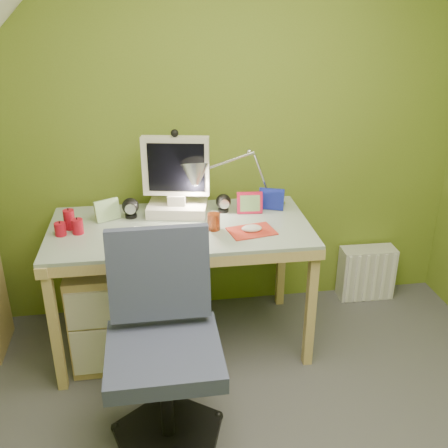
{
  "coord_description": "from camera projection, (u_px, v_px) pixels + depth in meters",
  "views": [
    {
      "loc": [
        -0.38,
        -1.49,
        1.98
      ],
      "look_at": [
        0.0,
        1.0,
        0.85
      ],
      "focal_mm": 42.0,
      "sensor_mm": 36.0,
      "label": 1
    }
  ],
  "objects": [
    {
      "name": "amber_tumbler",
      "position": [
        214.0,
        222.0,
        2.86
      ],
      "size": [
        0.08,
        0.08,
        0.09
      ],
      "primitive_type": "cylinder",
      "rotation": [
        0.0,
        0.0,
        -0.17
      ],
      "color": "#903415",
      "rests_on": "desk"
    },
    {
      "name": "monitor",
      "position": [
        176.0,
        171.0,
        2.98
      ],
      "size": [
        0.41,
        0.29,
        0.52
      ],
      "primitive_type": null,
      "rotation": [
        0.0,
        0.0,
        -0.19
      ],
      "color": "silver",
      "rests_on": "desk"
    },
    {
      "name": "candle_cluster",
      "position": [
        68.0,
        222.0,
        2.82
      ],
      "size": [
        0.17,
        0.16,
        0.11
      ],
      "primitive_type": null,
      "rotation": [
        0.0,
        0.0,
        0.24
      ],
      "color": "#B50F23",
      "rests_on": "desk"
    },
    {
      "name": "desk_lamp",
      "position": [
        253.0,
        166.0,
        3.04
      ],
      "size": [
        0.52,
        0.26,
        0.54
      ],
      "primitive_type": null,
      "rotation": [
        0.0,
        0.0,
        -0.09
      ],
      "color": "silver",
      "rests_on": "desk"
    },
    {
      "name": "mousepad",
      "position": [
        252.0,
        231.0,
        2.85
      ],
      "size": [
        0.27,
        0.22,
        0.01
      ],
      "primitive_type": "cube",
      "rotation": [
        0.0,
        0.0,
        0.19
      ],
      "color": "red",
      "rests_on": "desk"
    },
    {
      "name": "speaker_left",
      "position": [
        131.0,
        208.0,
        3.0
      ],
      "size": [
        0.11,
        0.11,
        0.12
      ],
      "primitive_type": null,
      "rotation": [
        0.0,
        0.0,
        -0.18
      ],
      "color": "black",
      "rests_on": "desk"
    },
    {
      "name": "photo_frame_red",
      "position": [
        250.0,
        203.0,
        3.06
      ],
      "size": [
        0.15,
        0.03,
        0.13
      ],
      "primitive_type": "cube",
      "rotation": [
        0.0,
        0.0,
        -0.08
      ],
      "color": "red",
      "rests_on": "desk"
    },
    {
      "name": "task_chair",
      "position": [
        164.0,
        350.0,
        2.31
      ],
      "size": [
        0.58,
        0.58,
        1.05
      ],
      "primitive_type": null,
      "rotation": [
        0.0,
        0.0,
        -0.0
      ],
      "color": "#39405E",
      "rests_on": "floor"
    },
    {
      "name": "wall_back",
      "position": [
        209.0,
        131.0,
        3.16
      ],
      "size": [
        3.2,
        0.01,
        2.4
      ],
      "primitive_type": "cube",
      "color": "olive",
      "rests_on": "floor"
    },
    {
      "name": "keyboard",
      "position": [
        167.0,
        235.0,
        2.78
      ],
      "size": [
        0.42,
        0.25,
        0.02
      ],
      "primitive_type": "cube",
      "rotation": [
        0.0,
        0.0,
        -0.33
      ],
      "color": "white",
      "rests_on": "desk"
    },
    {
      "name": "mouse",
      "position": [
        252.0,
        228.0,
        2.84
      ],
      "size": [
        0.12,
        0.08,
        0.04
      ],
      "primitive_type": "ellipsoid",
      "rotation": [
        0.0,
        0.0,
        -0.11
      ],
      "color": "white",
      "rests_on": "mousepad"
    },
    {
      "name": "speaker_right",
      "position": [
        223.0,
        203.0,
        3.08
      ],
      "size": [
        0.1,
        0.1,
        0.11
      ],
      "primitive_type": null,
      "rotation": [
        0.0,
        0.0,
        -0.09
      ],
      "color": "black",
      "rests_on": "desk"
    },
    {
      "name": "radiator",
      "position": [
        366.0,
        273.0,
        3.63
      ],
      "size": [
        0.37,
        0.16,
        0.37
      ],
      "primitive_type": "cube",
      "rotation": [
        0.0,
        0.0,
        -0.03
      ],
      "color": "silver",
      "rests_on": "floor"
    },
    {
      "name": "photo_frame_blue",
      "position": [
        271.0,
        199.0,
        3.12
      ],
      "size": [
        0.15,
        0.07,
        0.13
      ],
      "primitive_type": "cube",
      "rotation": [
        0.0,
        0.0,
        -0.37
      ],
      "color": "navy",
      "rests_on": "desk"
    },
    {
      "name": "photo_frame_green",
      "position": [
        107.0,
        210.0,
        2.97
      ],
      "size": [
        0.14,
        0.08,
        0.12
      ],
      "primitive_type": "cube",
      "rotation": [
        0.0,
        0.0,
        0.47
      ],
      "color": "#A2C98A",
      "rests_on": "desk"
    },
    {
      "name": "desk",
      "position": [
        182.0,
        285.0,
        3.08
      ],
      "size": [
        1.46,
        0.74,
        0.78
      ],
      "primitive_type": null,
      "rotation": [
        0.0,
        0.0,
        -0.01
      ],
      "color": "tan",
      "rests_on": "floor"
    }
  ]
}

